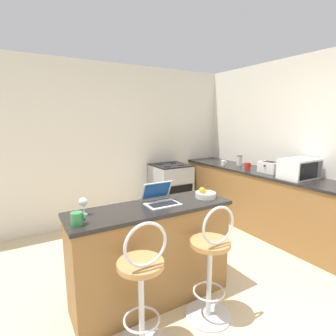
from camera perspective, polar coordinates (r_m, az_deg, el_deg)
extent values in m
plane|color=beige|center=(2.64, 12.90, -30.19)|extent=(20.00, 20.00, 0.00)
cube|color=silver|center=(4.47, -11.86, 5.02)|extent=(12.00, 0.06, 2.60)
cube|color=olive|center=(2.60, -3.51, -18.52)|extent=(1.48, 0.46, 0.90)
cube|color=black|center=(2.41, -3.63, -8.74)|extent=(1.51, 0.49, 0.03)
cube|color=olive|center=(4.32, 20.50, -7.16)|extent=(0.61, 3.28, 0.90)
cube|color=black|center=(4.21, 20.91, -1.07)|extent=(0.64, 3.31, 0.03)
cylinder|color=silver|center=(2.20, -5.81, -27.86)|extent=(0.04, 0.04, 0.67)
torus|color=silver|center=(2.26, -5.76, -29.92)|extent=(0.28, 0.28, 0.02)
cylinder|color=#B7844C|center=(2.00, -6.01, -20.09)|extent=(0.34, 0.34, 0.04)
torus|color=silver|center=(1.84, -4.86, -16.28)|extent=(0.32, 0.02, 0.32)
cylinder|color=silver|center=(2.68, 8.70, -29.04)|extent=(0.40, 0.40, 0.02)
cylinder|color=silver|center=(2.48, 8.93, -23.01)|extent=(0.04, 0.04, 0.67)
torus|color=silver|center=(2.54, 8.86, -24.96)|extent=(0.28, 0.28, 0.02)
cylinder|color=#B7844C|center=(2.31, 9.19, -15.84)|extent=(0.34, 0.34, 0.04)
torus|color=silver|center=(2.16, 10.95, -12.17)|extent=(0.32, 0.02, 0.32)
cube|color=silver|center=(2.44, -1.18, -7.88)|extent=(0.31, 0.21, 0.01)
cube|color=black|center=(2.42, -0.99, -7.84)|extent=(0.26, 0.11, 0.00)
cube|color=silver|center=(2.51, -2.51, -4.94)|extent=(0.31, 0.09, 0.18)
cube|color=#19478C|center=(2.50, -2.45, -4.91)|extent=(0.27, 0.08, 0.15)
cube|color=white|center=(3.90, 26.66, -0.12)|extent=(0.52, 0.32, 0.27)
cube|color=black|center=(3.77, 28.37, -0.58)|extent=(0.36, 0.01, 0.21)
cube|color=#4C4C51|center=(3.97, 30.12, -0.24)|extent=(0.10, 0.01, 0.21)
cube|color=silver|center=(4.15, 21.30, 0.15)|extent=(0.21, 0.30, 0.16)
cube|color=black|center=(4.11, 21.01, 1.23)|extent=(0.05, 0.21, 0.00)
cube|color=black|center=(4.17, 21.74, 1.32)|extent=(0.05, 0.21, 0.00)
cube|color=black|center=(4.06, 20.31, 0.45)|extent=(0.02, 0.02, 0.02)
cube|color=#9EA3A8|center=(4.69, 0.53, -5.00)|extent=(0.61, 0.60, 0.91)
cube|color=black|center=(4.45, 2.58, -6.36)|extent=(0.52, 0.01, 0.41)
cube|color=black|center=(4.59, 0.54, 0.63)|extent=(0.61, 0.60, 0.02)
cylinder|color=black|center=(4.41, -0.18, 0.43)|extent=(0.11, 0.11, 0.01)
cylinder|color=black|center=(4.56, 2.80, 0.73)|extent=(0.11, 0.11, 0.01)
cylinder|color=black|center=(4.62, -1.68, 0.87)|extent=(0.11, 0.11, 0.01)
cylinder|color=black|center=(4.76, 1.21, 1.15)|extent=(0.11, 0.11, 0.01)
cylinder|color=#338447|center=(2.09, -19.28, -10.42)|extent=(0.09, 0.09, 0.10)
torus|color=#338447|center=(2.09, -17.81, -10.10)|extent=(0.01, 0.06, 0.06)
cylinder|color=white|center=(4.60, 11.95, 1.10)|extent=(0.07, 0.07, 0.09)
torus|color=white|center=(4.63, 12.39, 1.20)|extent=(0.01, 0.06, 0.06)
cylinder|color=silver|center=(4.64, 15.27, 1.50)|extent=(0.09, 0.09, 0.16)
cylinder|color=olive|center=(4.63, 15.32, 2.60)|extent=(0.10, 0.10, 0.02)
cylinder|color=silver|center=(2.67, 8.17, -5.84)|extent=(0.21, 0.21, 0.05)
sphere|color=red|center=(2.67, 7.46, -4.78)|extent=(0.06, 0.06, 0.06)
sphere|color=orange|center=(2.64, 7.61, -5.00)|extent=(0.06, 0.06, 0.06)
sphere|color=#66B233|center=(2.67, 7.42, -4.83)|extent=(0.06, 0.06, 0.06)
cylinder|color=red|center=(4.34, 16.90, 0.44)|extent=(0.09, 0.09, 0.10)
torus|color=red|center=(4.38, 17.40, 0.57)|extent=(0.01, 0.07, 0.07)
cylinder|color=silver|center=(2.30, -17.83, -9.58)|extent=(0.06, 0.06, 0.00)
cylinder|color=silver|center=(2.29, -17.89, -8.63)|extent=(0.01, 0.01, 0.08)
sphere|color=silver|center=(2.27, -17.99, -7.01)|extent=(0.07, 0.07, 0.07)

